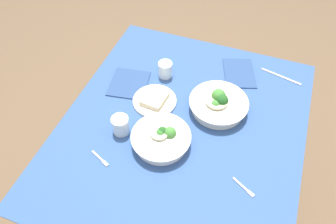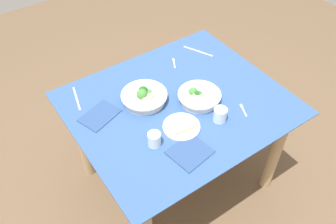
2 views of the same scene
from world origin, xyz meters
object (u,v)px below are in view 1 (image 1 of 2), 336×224
Objects in this scene: broccoli_bowl_far at (161,139)px; table_knife_right at (281,76)px; fork_by_far_bowl at (101,159)px; napkin_folded_lower at (129,83)px; broccoli_bowl_near at (218,104)px; water_glass_center at (121,125)px; bread_side_plate at (155,100)px; water_glass_side at (165,69)px; fork_by_near_bowl at (244,188)px; napkin_folded_upper at (239,73)px.

broccoli_bowl_far reaches higher than table_knife_right.
fork_by_far_bowl is 0.43m from napkin_folded_lower.
water_glass_center is at bearing 125.97° from broccoli_bowl_near.
water_glass_side is at bearing 4.66° from bread_side_plate.
fork_by_far_bowl is at bearing 173.77° from water_glass_center.
broccoli_bowl_near is 0.56m from fork_by_far_bowl.
bread_side_plate is at bearing 177.61° from fork_by_near_bowl.
broccoli_bowl_near is at bearing 148.17° from fork_by_near_bowl.
water_glass_side is at bearing -8.46° from water_glass_center.
water_glass_side is 0.55m from fork_by_far_bowl.
napkin_folded_lower is at bearing 37.54° from table_knife_right.
bread_side_plate is 0.22m from water_glass_center.
napkin_folded_lower is at bearing 129.13° from water_glass_side.
bread_side_plate is 1.05× the size of napkin_folded_lower.
broccoli_bowl_near is 0.39m from fork_by_near_bowl.
broccoli_bowl_near is at bearing -33.70° from broccoli_bowl_far.
fork_by_near_bowl is at bearing -103.21° from broccoli_bowl_far.
broccoli_bowl_far is 0.56m from napkin_folded_upper.
water_glass_side is at bearing 112.03° from napkin_folded_upper.
napkin_folded_lower is (0.27, 0.27, -0.03)m from broccoli_bowl_far.
broccoli_bowl_far is 0.38m from fork_by_near_bowl.
bread_side_plate is (-0.05, 0.28, -0.02)m from broccoli_bowl_near.
table_knife_right is at bearing -76.49° from napkin_folded_upper.
napkin_folded_upper is (0.52, -0.40, -0.04)m from water_glass_center.
fork_by_far_bowl is at bearing 63.55° from table_knife_right.
water_glass_center is at bearing 171.54° from water_glass_side.
water_glass_center is 0.42× the size of napkin_folded_lower.
table_knife_right is (0.65, -0.05, -0.00)m from fork_by_near_bowl.
broccoli_bowl_near is at bearing -112.91° from water_glass_side.
fork_by_far_bowl and fork_by_near_bowl have the same top height.
water_glass_center is 0.86× the size of fork_by_far_bowl.
broccoli_bowl_near reaches higher than bread_side_plate.
broccoli_bowl_far is 0.38m from napkin_folded_lower.
bread_side_plate is 0.18m from water_glass_side.
broccoli_bowl_near is at bearing -91.19° from napkin_folded_lower.
broccoli_bowl_far is at bearing -164.37° from fork_by_near_bowl.
water_glass_side is (0.18, 0.01, 0.03)m from bread_side_plate.
napkin_folded_upper is at bearing 132.89° from fork_by_near_bowl.
water_glass_center reaches higher than napkin_folded_lower.
fork_by_near_bowl is (-0.47, -0.49, -0.04)m from water_glass_side.
table_knife_right is (0.31, -0.24, -0.03)m from broccoli_bowl_near.
broccoli_bowl_far is at bearing -151.27° from bread_side_plate.
bread_side_plate is 0.45m from napkin_folded_upper.
broccoli_bowl_near is 0.44m from napkin_folded_lower.
bread_side_plate reaches higher than napkin_folded_lower.
bread_side_plate is at bearing 28.73° from broccoli_bowl_far.
broccoli_bowl_near is at bearing -54.03° from water_glass_center.
fork_by_near_bowl is at bearing 31.26° from fork_by_far_bowl.
fork_by_near_bowl is (-0.09, -0.36, -0.03)m from broccoli_bowl_far.
table_knife_right is at bearing 114.74° from fork_by_near_bowl.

